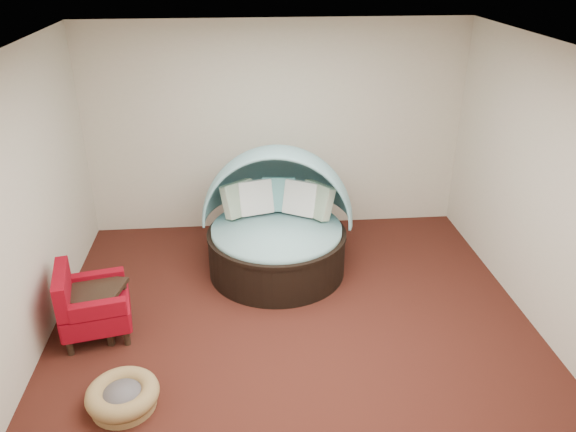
{
  "coord_description": "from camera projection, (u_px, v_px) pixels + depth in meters",
  "views": [
    {
      "loc": [
        -0.5,
        -4.67,
        3.6
      ],
      "look_at": [
        -0.02,
        0.6,
        1.03
      ],
      "focal_mm": 35.0,
      "sensor_mm": 36.0,
      "label": 1
    }
  ],
  "objects": [
    {
      "name": "floor",
      "position": [
        295.0,
        331.0,
        5.8
      ],
      "size": [
        5.0,
        5.0,
        0.0
      ],
      "primitive_type": "plane",
      "color": "#461C14",
      "rests_on": "ground"
    },
    {
      "name": "wall_left",
      "position": [
        16.0,
        219.0,
        4.98
      ],
      "size": [
        0.0,
        5.0,
        5.0
      ],
      "primitive_type": "plane",
      "rotation": [
        1.57,
        0.0,
        1.57
      ],
      "color": "beige",
      "rests_on": "floor"
    },
    {
      "name": "canopy_daybed",
      "position": [
        277.0,
        216.0,
        6.65
      ],
      "size": [
        1.9,
        1.85,
        1.51
      ],
      "rotation": [
        0.0,
        0.0,
        -0.13
      ],
      "color": "black",
      "rests_on": "floor"
    },
    {
      "name": "wall_front",
      "position": [
        345.0,
        409.0,
        2.95
      ],
      "size": [
        5.0,
        0.0,
        5.0
      ],
      "primitive_type": "plane",
      "rotation": [
        -1.57,
        0.0,
        0.0
      ],
      "color": "beige",
      "rests_on": "floor"
    },
    {
      "name": "wall_right",
      "position": [
        554.0,
        198.0,
        5.39
      ],
      "size": [
        0.0,
        5.0,
        5.0
      ],
      "primitive_type": "plane",
      "rotation": [
        1.57,
        0.0,
        -1.57
      ],
      "color": "beige",
      "rests_on": "floor"
    },
    {
      "name": "wall_back",
      "position": [
        276.0,
        129.0,
        7.43
      ],
      "size": [
        5.0,
        0.0,
        5.0
      ],
      "primitive_type": "plane",
      "rotation": [
        1.57,
        0.0,
        0.0
      ],
      "color": "beige",
      "rests_on": "floor"
    },
    {
      "name": "side_table",
      "position": [
        96.0,
        304.0,
        5.67
      ],
      "size": [
        0.63,
        0.63,
        0.5
      ],
      "rotation": [
        0.0,
        0.0,
        -0.23
      ],
      "color": "black",
      "rests_on": "floor"
    },
    {
      "name": "ceiling",
      "position": [
        297.0,
        53.0,
        4.57
      ],
      "size": [
        5.0,
        5.0,
        0.0
      ],
      "primitive_type": "plane",
      "rotation": [
        3.14,
        0.0,
        0.0
      ],
      "color": "white",
      "rests_on": "wall_back"
    },
    {
      "name": "red_armchair",
      "position": [
        90.0,
        305.0,
        5.59
      ],
      "size": [
        0.79,
        0.79,
        0.78
      ],
      "rotation": [
        0.0,
        0.0,
        0.2
      ],
      "color": "black",
      "rests_on": "floor"
    },
    {
      "name": "pet_basket",
      "position": [
        123.0,
        396.0,
        4.8
      ],
      "size": [
        0.68,
        0.68,
        0.22
      ],
      "rotation": [
        0.0,
        0.0,
        0.09
      ],
      "color": "olive",
      "rests_on": "floor"
    }
  ]
}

